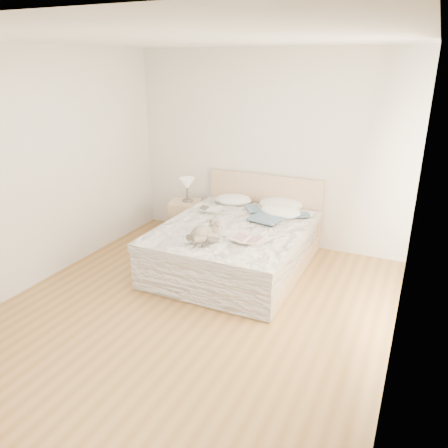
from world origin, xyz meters
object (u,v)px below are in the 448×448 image
at_px(nightstand, 186,219).
at_px(childrens_book, 248,239).
at_px(photo_book, 209,209).
at_px(teddy_bear, 202,239).
at_px(bed, 237,245).
at_px(table_lamp, 187,185).

relative_size(nightstand, childrens_book, 1.56).
relative_size(photo_book, teddy_bear, 0.76).
relative_size(bed, childrens_book, 5.98).
distance_m(table_lamp, teddy_bear, 1.72).
bearing_deg(childrens_book, nightstand, 144.00).
bearing_deg(childrens_book, teddy_bear, -150.48).
relative_size(photo_book, childrens_book, 0.78).
bearing_deg(bed, table_lamp, 148.90).
height_order(table_lamp, photo_book, table_lamp).
xyz_separation_m(bed, table_lamp, (-1.09, 0.66, 0.51)).
bearing_deg(nightstand, table_lamp, 60.29).
relative_size(childrens_book, teddy_bear, 0.98).
height_order(photo_book, teddy_bear, teddy_bear).
bearing_deg(table_lamp, childrens_book, -38.91).
bearing_deg(childrens_book, table_lamp, 142.70).
height_order(bed, photo_book, bed).
xyz_separation_m(nightstand, teddy_bear, (1.00, -1.36, 0.37)).
relative_size(bed, table_lamp, 6.07).
bearing_deg(bed, childrens_book, -55.34).
xyz_separation_m(table_lamp, childrens_book, (1.44, -1.16, -0.18)).
bearing_deg(childrens_book, photo_book, 140.85).
height_order(bed, teddy_bear, bed).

